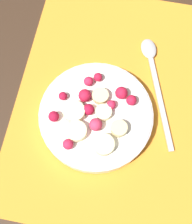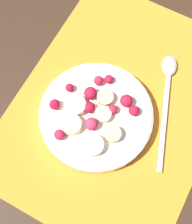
% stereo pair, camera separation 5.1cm
% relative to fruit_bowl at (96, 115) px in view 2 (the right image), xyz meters
% --- Properties ---
extents(ground_plane, '(3.00, 3.00, 0.00)m').
position_rel_fruit_bowl_xyz_m(ground_plane, '(-0.04, 0.02, -0.02)').
color(ground_plane, '#382619').
extents(placemat, '(0.46, 0.34, 0.01)m').
position_rel_fruit_bowl_xyz_m(placemat, '(-0.04, 0.02, -0.02)').
color(placemat, orange).
rests_on(placemat, ground_plane).
extents(fruit_bowl, '(0.19, 0.19, 0.05)m').
position_rel_fruit_bowl_xyz_m(fruit_bowl, '(0.00, 0.00, 0.00)').
color(fruit_bowl, white).
rests_on(fruit_bowl, placemat).
extents(spoon, '(0.21, 0.09, 0.01)m').
position_rel_fruit_bowl_xyz_m(spoon, '(-0.11, 0.09, -0.01)').
color(spoon, '#B2B2B7').
rests_on(spoon, placemat).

